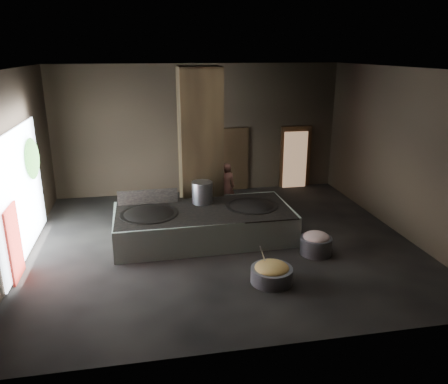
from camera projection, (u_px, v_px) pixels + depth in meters
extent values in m
cube|color=black|center=(222.00, 243.00, 11.82)|extent=(10.00, 9.00, 0.10)
cube|color=black|center=(222.00, 66.00, 10.40)|extent=(10.00, 9.00, 0.10)
cube|color=black|center=(199.00, 130.00, 15.36)|extent=(10.00, 0.10, 4.50)
cube|color=black|center=(274.00, 228.00, 6.86)|extent=(10.00, 0.10, 4.50)
cube|color=black|center=(10.00, 170.00, 10.22)|extent=(0.10, 9.00, 4.50)
cube|color=black|center=(402.00, 152.00, 12.00)|extent=(0.10, 9.00, 4.50)
cube|color=black|center=(200.00, 145.00, 12.83)|extent=(1.20, 1.20, 4.50)
cube|color=silver|center=(204.00, 224.00, 11.87)|extent=(4.80, 2.38, 0.83)
cube|color=black|center=(203.00, 210.00, 11.75)|extent=(4.64, 2.23, 0.03)
ellipsoid|color=black|center=(149.00, 217.00, 11.47)|extent=(1.50, 1.50, 0.41)
cylinder|color=black|center=(149.00, 214.00, 11.45)|extent=(1.53, 1.53, 0.05)
ellipsoid|color=black|center=(251.00, 208.00, 12.05)|extent=(1.39, 1.39, 0.39)
cylinder|color=black|center=(252.00, 206.00, 12.03)|extent=(1.42, 1.42, 0.05)
cylinder|color=#93959A|center=(202.00, 193.00, 12.18)|extent=(0.58, 0.58, 0.62)
cube|color=black|center=(148.00, 197.00, 12.13)|extent=(1.65, 0.10, 0.41)
imported|color=#975A4D|center=(226.00, 187.00, 13.94)|extent=(0.57, 0.38, 1.53)
cylinder|color=slate|center=(272.00, 275.00, 9.67)|extent=(1.21, 1.21, 0.34)
ellipsoid|color=#9FAA52|center=(272.00, 268.00, 9.62)|extent=(0.76, 0.76, 0.24)
cylinder|color=#93959A|center=(264.00, 257.00, 9.67)|extent=(0.29, 0.27, 0.66)
cylinder|color=slate|center=(316.00, 245.00, 11.02)|extent=(0.98, 0.98, 0.44)
ellipsoid|color=tan|center=(316.00, 237.00, 10.95)|extent=(0.66, 0.66, 0.25)
cube|color=black|center=(232.00, 161.00, 15.83)|extent=(1.18, 0.08, 2.38)
cube|color=#8C6647|center=(226.00, 161.00, 16.00)|extent=(0.80, 0.04, 1.88)
cube|color=black|center=(295.00, 158.00, 16.26)|extent=(1.18, 0.08, 2.38)
cube|color=#8C6647|center=(295.00, 160.00, 16.14)|extent=(0.89, 0.04, 2.10)
cube|color=white|center=(21.00, 193.00, 10.63)|extent=(0.04, 4.20, 3.10)
cube|color=maroon|center=(14.00, 243.00, 9.66)|extent=(0.05, 0.90, 1.70)
ellipsoid|color=#194714|center=(32.00, 159.00, 11.48)|extent=(0.28, 1.10, 1.10)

